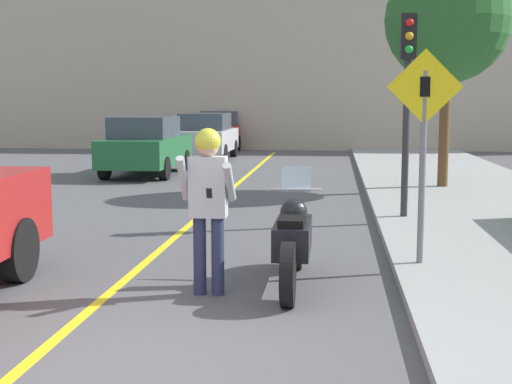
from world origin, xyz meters
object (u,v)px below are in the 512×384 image
Objects in this scene: crossing_sign at (423,136)px; street_tree at (448,21)px; motorcycle at (293,241)px; parked_car_silver at (206,136)px; person_biker at (208,192)px; parked_car_green at (146,145)px; parked_car_red at (223,129)px; traffic_light at (408,76)px.

street_tree is at bearing 79.83° from crossing_sign.
crossing_sign is 0.50× the size of street_tree.
motorcycle is 18.10m from parked_car_silver.
parked_car_green is at bearing 107.90° from person_biker.
person_biker is at bearing -112.24° from street_tree.
motorcycle is at bearing 28.95° from person_biker.
crossing_sign is 12.85m from parked_car_green.
person_biker reaches higher than parked_car_green.
parked_car_silver is 1.00× the size of parked_car_red.
person_biker is (-0.89, -0.49, 0.61)m from motorcycle.
parked_car_red is at bearing 88.09° from parked_car_green.
traffic_light reaches higher than parked_car_green.
crossing_sign is 8.67m from street_tree.
parked_car_red is at bearing 100.79° from motorcycle.
parked_car_red is (-6.19, 19.19, -1.68)m from traffic_light.
street_tree is (1.48, 8.25, 2.24)m from crossing_sign.
crossing_sign is (1.53, 0.81, 1.18)m from motorcycle.
motorcycle is 10.14m from street_tree.
parked_car_green is at bearing 160.20° from street_tree.
street_tree is 1.26× the size of parked_car_red.
parked_car_red is (-3.61, 24.13, -0.28)m from person_biker.
parked_car_silver is 6.03m from parked_car_red.
traffic_light is at bearing -72.12° from parked_car_red.
person_biker is 10.69m from street_tree.
crossing_sign is 0.76× the size of traffic_light.
parked_car_red is at bearing 104.82° from crossing_sign.
motorcycle is 0.56× the size of parked_car_green.
traffic_light is at bearing -48.58° from parked_car_green.
motorcycle is 0.56× the size of parked_car_silver.
parked_car_green is 1.00× the size of parked_car_silver.
motorcycle is 0.90× the size of crossing_sign.
traffic_light is at bearing -65.99° from parked_car_silver.
street_tree is 1.26× the size of parked_car_silver.
street_tree reaches higher than traffic_light.
traffic_light is (0.15, 3.64, 0.84)m from crossing_sign.
crossing_sign reaches higher than person_biker.
parked_car_silver reaches higher than motorcycle.
person_biker is 0.53× the size of traffic_light.
traffic_light reaches higher than motorcycle.
parked_car_silver is at bearing 130.07° from street_tree.
traffic_light is 0.66× the size of street_tree.
parked_car_green is 11.74m from parked_car_red.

